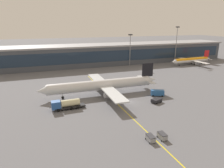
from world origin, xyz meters
name	(u,v)px	position (x,y,z in m)	size (l,w,h in m)	color
ground_plane	(131,102)	(0.00, 0.00, 0.00)	(700.00, 700.00, 0.00)	slate
apron_lead_in_line	(115,102)	(-5.23, 2.00, 0.00)	(0.30, 80.00, 0.01)	yellow
terminal_building	(107,54)	(14.56, 72.43, 6.77)	(181.80, 21.82, 13.51)	#424751
main_airliner	(102,85)	(-7.43, 11.56, 3.96)	(48.47, 38.65, 11.37)	silver
fuel_tanker	(66,104)	(-22.65, 1.44, 1.75)	(10.89, 3.02, 3.25)	#232326
pushback_tug	(156,100)	(8.32, -3.33, 0.85)	(4.39, 3.57, 1.40)	black
crew_van	(157,93)	(12.33, 2.76, 1.31)	(5.42, 3.99, 2.30)	#285B9E
baggage_cart_0	(151,138)	(-6.17, -24.43, 0.78)	(1.66, 2.68, 1.48)	gray
baggage_cart_1	(162,136)	(-2.97, -24.48, 0.78)	(1.66, 2.68, 1.48)	gray
commuter_jet_far	(192,60)	(67.92, 49.59, 3.16)	(33.39, 26.43, 9.13)	white
apron_light_mast_0	(176,42)	(62.38, 60.47, 14.58)	(2.80, 0.50, 25.14)	gray
apron_light_mast_1	(130,47)	(26.74, 60.47, 12.21)	(2.80, 0.50, 20.57)	gray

